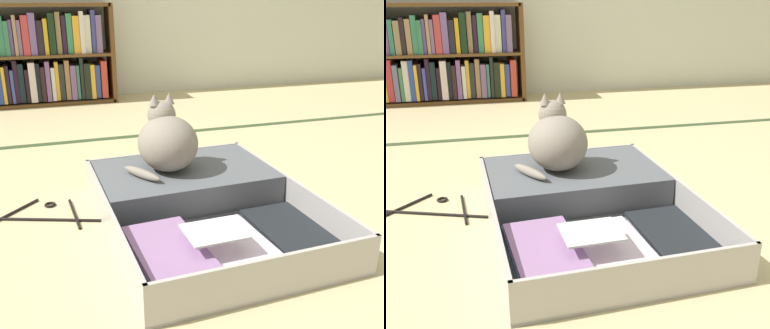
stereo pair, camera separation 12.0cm
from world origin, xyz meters
TOP-DOWN VIEW (x-y plane):
  - ground_plane at (0.00, 0.00)m, footprint 10.00×10.00m
  - tatami_border at (0.00, 1.23)m, footprint 4.80×0.05m
  - bookshelf at (-0.60, 2.25)m, footprint 1.39×0.26m
  - open_suitcase at (0.06, 0.22)m, footprint 0.69×0.91m
  - black_cat at (-0.01, 0.37)m, footprint 0.29×0.27m
  - clothes_hanger at (-0.46, 0.37)m, footprint 0.42×0.29m

SIDE VIEW (x-z plane):
  - ground_plane at x=0.00m, z-range 0.00..0.00m
  - tatami_border at x=0.00m, z-range 0.00..0.00m
  - clothes_hanger at x=-0.46m, z-range 0.00..0.01m
  - open_suitcase at x=0.06m, z-range -0.01..0.11m
  - black_cat at x=-0.01m, z-range 0.09..0.37m
  - bookshelf at x=-0.60m, z-range -0.02..0.67m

